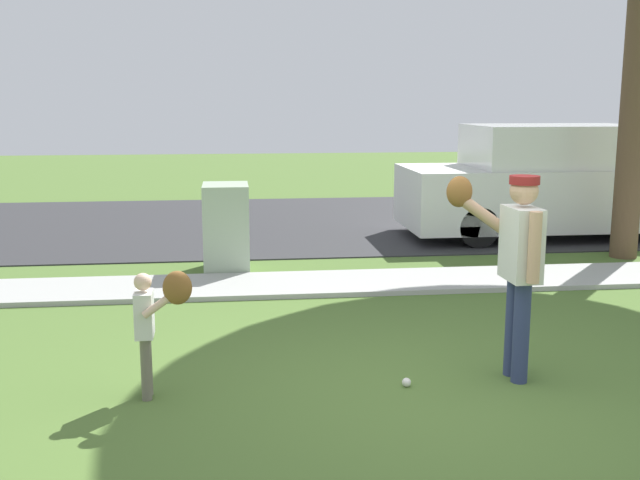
{
  "coord_description": "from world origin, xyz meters",
  "views": [
    {
      "loc": [
        -1.55,
        -5.52,
        2.3
      ],
      "look_at": [
        -0.72,
        1.41,
        1.0
      ],
      "focal_mm": 42.1,
      "sensor_mm": 36.0,
      "label": 1
    }
  ],
  "objects_px": {
    "person_adult": "(515,254)",
    "utility_cabinet": "(226,228)",
    "person_child": "(154,315)",
    "baseball": "(406,382)",
    "parked_van_white": "(551,184)"
  },
  "relations": [
    {
      "from": "person_adult",
      "to": "utility_cabinet",
      "type": "xyz_separation_m",
      "value": [
        -2.38,
        4.36,
        -0.47
      ]
    },
    {
      "from": "person_adult",
      "to": "baseball",
      "type": "relative_size",
      "value": 23.09
    },
    {
      "from": "person_child",
      "to": "utility_cabinet",
      "type": "height_order",
      "value": "utility_cabinet"
    },
    {
      "from": "utility_cabinet",
      "to": "parked_van_white",
      "type": "relative_size",
      "value": 0.24
    },
    {
      "from": "person_adult",
      "to": "person_child",
      "type": "xyz_separation_m",
      "value": [
        -2.91,
        -0.11,
        -0.39
      ]
    },
    {
      "from": "person_adult",
      "to": "utility_cabinet",
      "type": "relative_size",
      "value": 1.44
    },
    {
      "from": "person_child",
      "to": "baseball",
      "type": "height_order",
      "value": "person_child"
    },
    {
      "from": "person_child",
      "to": "baseball",
      "type": "distance_m",
      "value": 2.1
    },
    {
      "from": "baseball",
      "to": "utility_cabinet",
      "type": "height_order",
      "value": "utility_cabinet"
    },
    {
      "from": "baseball",
      "to": "parked_van_white",
      "type": "bearing_deg",
      "value": 58.11
    },
    {
      "from": "person_adult",
      "to": "person_child",
      "type": "relative_size",
      "value": 1.63
    },
    {
      "from": "person_adult",
      "to": "baseball",
      "type": "bearing_deg",
      "value": 4.95
    },
    {
      "from": "utility_cabinet",
      "to": "parked_van_white",
      "type": "xyz_separation_m",
      "value": [
        5.47,
        1.98,
        0.31
      ]
    },
    {
      "from": "person_child",
      "to": "utility_cabinet",
      "type": "relative_size",
      "value": 0.88
    },
    {
      "from": "person_child",
      "to": "baseball",
      "type": "relative_size",
      "value": 14.16
    }
  ]
}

